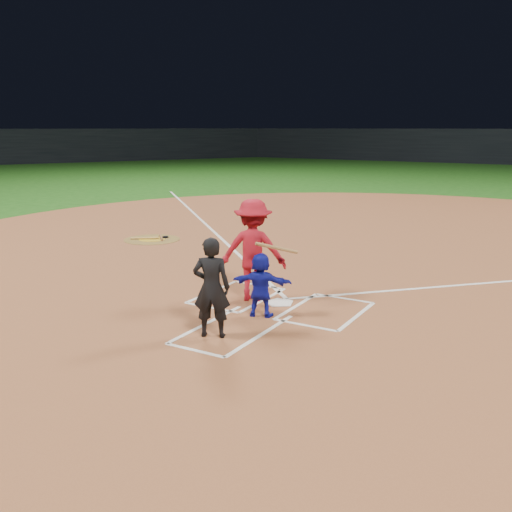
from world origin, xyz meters
The scene contains 12 objects.
ground centered at (0.00, 0.00, 0.00)m, with size 120.00×120.00×0.00m, color #194D13.
home_plate_dirt centered at (0.00, 6.00, 0.01)m, with size 28.00×28.00×0.01m, color brown.
home_plate centered at (0.00, 0.00, 0.02)m, with size 0.60×0.60×0.02m, color white.
on_deck_circle centered at (-6.36, 3.73, 0.02)m, with size 1.70×1.70×0.01m, color brown.
on_deck_logo centered at (-6.36, 3.73, 0.02)m, with size 0.80×0.80×0.00m, color #C09616.
on_deck_bat_a centered at (-6.21, 3.98, 0.05)m, with size 0.06×0.06×0.84m, color brown.
on_deck_bat_b centered at (-6.56, 3.63, 0.05)m, with size 0.06×0.06×0.84m, color #A67E3D.
bat_weight_donut centered at (-6.16, 4.13, 0.05)m, with size 0.19×0.19×0.05m, color black.
catcher centered at (0.06, -0.86, 0.60)m, with size 1.09×0.35×1.18m, color #141AA9.
umpire centered at (-0.12, -2.14, 0.84)m, with size 0.61×0.40×1.66m, color black.
chalk_markings centered at (0.00, 5.29, 0.01)m, with size 28.35×17.32×0.01m.
batter_at_plate centered at (-0.58, -0.03, 1.02)m, with size 1.66×1.18×2.01m.
Camera 1 is at (4.94, -9.45, 3.38)m, focal length 40.00 mm.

